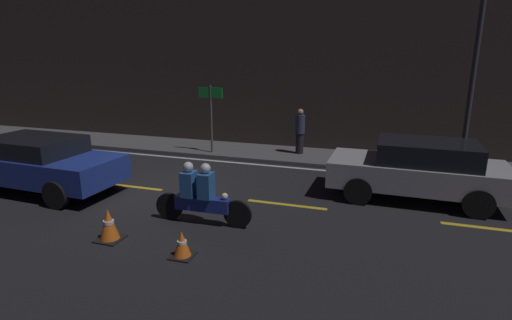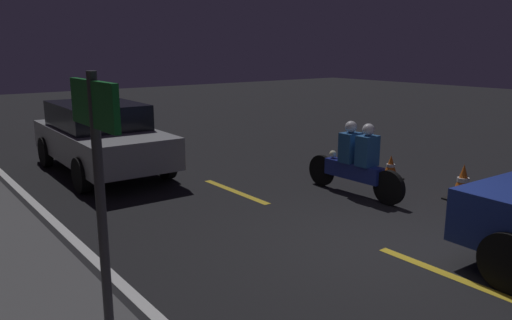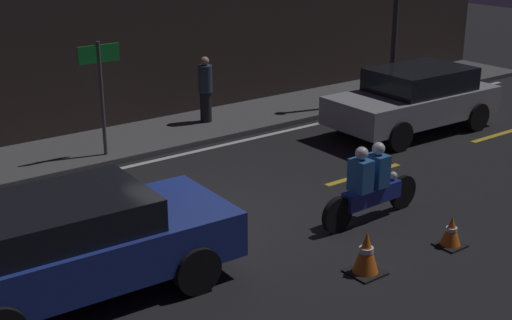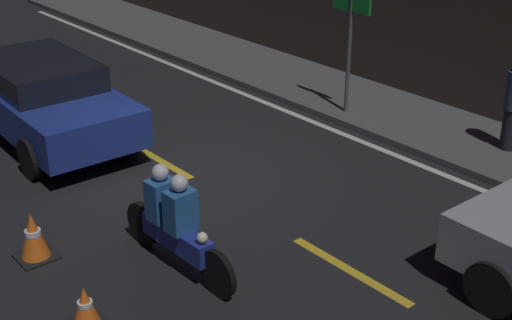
{
  "view_description": "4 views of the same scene",
  "coord_description": "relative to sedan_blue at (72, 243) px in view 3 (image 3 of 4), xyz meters",
  "views": [
    {
      "loc": [
        5.63,
        -9.0,
        3.63
      ],
      "look_at": [
        2.77,
        -0.2,
        1.14
      ],
      "focal_mm": 28.0,
      "sensor_mm": 36.0,
      "label": 1
    },
    {
      "loc": [
        -4.02,
        5.24,
        2.7
      ],
      "look_at": [
        2.84,
        0.01,
        0.74
      ],
      "focal_mm": 35.0,
      "sensor_mm": 36.0,
      "label": 2
    },
    {
      "loc": [
        -6.27,
        -9.41,
        5.04
      ],
      "look_at": [
        1.01,
        0.3,
        0.75
      ],
      "focal_mm": 50.0,
      "sensor_mm": 36.0,
      "label": 3
    },
    {
      "loc": [
        8.59,
        -5.93,
        5.17
      ],
      "look_at": [
        1.63,
        -0.0,
        0.91
      ],
      "focal_mm": 50.0,
      "sensor_mm": 36.0,
      "label": 4
    }
  ],
  "objects": [
    {
      "name": "pedestrian",
      "position": [
        5.86,
        5.74,
        0.14
      ],
      "size": [
        0.34,
        0.34,
        1.6
      ],
      "color": "black",
      "rests_on": "raised_curb"
    },
    {
      "name": "lane_solid_kerb",
      "position": [
        3.05,
        4.25,
        -0.8
      ],
      "size": [
        25.2,
        0.14,
        0.01
      ],
      "color": "silver",
      "rests_on": "ground"
    },
    {
      "name": "building_front",
      "position": [
        3.05,
        6.89,
        2.24
      ],
      "size": [
        28.0,
        0.3,
        6.08
      ],
      "color": "#382D28",
      "rests_on": "ground"
    },
    {
      "name": "sedan_blue",
      "position": [
        0.0,
        0.0,
        0.0
      ],
      "size": [
        4.43,
        2.1,
        1.46
      ],
      "rotation": [
        0.0,
        0.0,
        -0.04
      ],
      "color": "navy",
      "rests_on": "ground"
    },
    {
      "name": "traffic_cone_mid",
      "position": [
        5.35,
        -2.11,
        -0.55
      ],
      "size": [
        0.42,
        0.42,
        0.51
      ],
      "color": "black",
      "rests_on": "ground"
    },
    {
      "name": "lane_dash_e",
      "position": [
        11.05,
        1.0,
        -0.8
      ],
      "size": [
        2.0,
        0.14,
        0.01
      ],
      "color": "gold",
      "rests_on": "ground"
    },
    {
      "name": "shop_sign",
      "position": [
        2.8,
        4.93,
        1.01
      ],
      "size": [
        0.9,
        0.08,
        2.4
      ],
      "color": "#4C4C51",
      "rests_on": "raised_curb"
    },
    {
      "name": "ground_plane",
      "position": [
        3.05,
        1.0,
        -0.8
      ],
      "size": [
        56.0,
        56.0,
        0.0
      ],
      "primitive_type": "plane",
      "color": "black"
    },
    {
      "name": "motorcycle",
      "position": [
        5.01,
        -0.64,
        -0.15
      ],
      "size": [
        2.23,
        0.38,
        1.38
      ],
      "rotation": [
        0.0,
        0.0,
        0.03
      ],
      "color": "black",
      "rests_on": "ground"
    },
    {
      "name": "lane_dash_d",
      "position": [
        6.55,
        1.0,
        -0.8
      ],
      "size": [
        2.0,
        0.14,
        0.01
      ],
      "color": "gold",
      "rests_on": "ground"
    },
    {
      "name": "hatchback_silver",
      "position": [
        9.61,
        2.44,
        0.01
      ],
      "size": [
        4.3,
        2.02,
        1.52
      ],
      "rotation": [
        0.0,
        0.0,
        3.12
      ],
      "color": "#9EA0A5",
      "rests_on": "ground"
    },
    {
      "name": "traffic_cone_near",
      "position": [
        3.63,
        -1.94,
        -0.47
      ],
      "size": [
        0.5,
        0.5,
        0.66
      ],
      "color": "black",
      "rests_on": "ground"
    },
    {
      "name": "raised_curb",
      "position": [
        3.05,
        5.62,
        -0.74
      ],
      "size": [
        28.0,
        2.24,
        0.12
      ],
      "color": "#4C4C4F",
      "rests_on": "ground"
    },
    {
      "name": "lane_dash_c",
      "position": [
        2.05,
        1.0,
        -0.8
      ],
      "size": [
        2.0,
        0.14,
        0.01
      ],
      "color": "gold",
      "rests_on": "ground"
    }
  ]
}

